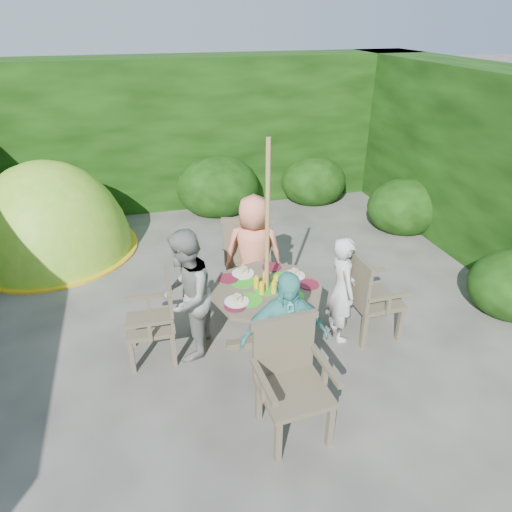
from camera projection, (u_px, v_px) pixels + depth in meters
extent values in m
plane|color=#413E3A|center=(225.00, 323.00, 5.20)|extent=(60.00, 60.00, 0.00)
cube|color=black|center=(175.00, 133.00, 8.00)|extent=(9.00, 1.00, 2.50)
cylinder|color=#453E2D|center=(266.00, 318.00, 4.75)|extent=(0.11, 0.11, 0.64)
cube|color=#453E2D|center=(266.00, 340.00, 4.88)|extent=(0.86, 0.18, 0.06)
cube|color=#453E2D|center=(266.00, 340.00, 4.88)|extent=(0.18, 0.86, 0.06)
cylinder|color=#453E2D|center=(267.00, 290.00, 4.58)|extent=(1.28, 1.28, 0.04)
cylinder|color=green|center=(249.00, 300.00, 4.39)|extent=(0.27, 0.27, 0.00)
cylinder|color=green|center=(291.00, 296.00, 4.46)|extent=(0.27, 0.27, 0.00)
cylinder|color=green|center=(244.00, 282.00, 4.69)|extent=(0.27, 0.27, 0.00)
cylinder|color=green|center=(283.00, 278.00, 4.75)|extent=(0.27, 0.27, 0.00)
cylinder|color=green|center=(267.00, 289.00, 4.57)|extent=(0.27, 0.27, 0.00)
cylinder|color=white|center=(294.00, 276.00, 4.78)|extent=(0.24, 0.24, 0.01)
cylinder|color=white|center=(243.00, 273.00, 4.83)|extent=(0.24, 0.24, 0.01)
cylinder|color=white|center=(237.00, 302.00, 4.36)|extent=(0.24, 0.24, 0.01)
cylinder|color=white|center=(293.00, 305.00, 4.31)|extent=(0.24, 0.24, 0.01)
cylinder|color=red|center=(309.00, 284.00, 4.64)|extent=(0.21, 0.21, 0.01)
cylinder|color=red|center=(271.00, 267.00, 4.95)|extent=(0.21, 0.21, 0.01)
cylinder|color=red|center=(229.00, 278.00, 4.74)|extent=(0.21, 0.21, 0.01)
cylinder|color=red|center=(235.00, 306.00, 4.29)|extent=(0.21, 0.21, 0.01)
cylinder|color=red|center=(289.00, 310.00, 4.23)|extent=(0.21, 0.21, 0.01)
cylinder|color=green|center=(286.00, 282.00, 4.63)|extent=(0.17, 0.17, 0.06)
cylinder|color=olive|center=(267.00, 252.00, 4.38)|extent=(0.05, 0.05, 2.20)
cube|color=#453E2D|center=(374.00, 299.00, 4.88)|extent=(0.50, 0.52, 0.05)
cube|color=#453E2D|center=(400.00, 324.00, 4.85)|extent=(0.05, 0.05, 0.41)
cube|color=#453E2D|center=(379.00, 302.00, 5.21)|extent=(0.05, 0.05, 0.41)
cube|color=#453E2D|center=(364.00, 331.00, 4.74)|extent=(0.05, 0.05, 0.41)
cube|color=#453E2D|center=(345.00, 308.00, 5.11)|extent=(0.05, 0.05, 0.41)
cube|color=#453E2D|center=(357.00, 282.00, 4.69)|extent=(0.05, 0.51, 0.49)
cube|color=#453E2D|center=(390.00, 297.00, 4.57)|extent=(0.49, 0.06, 0.04)
cube|color=#453E2D|center=(365.00, 272.00, 5.00)|extent=(0.49, 0.06, 0.04)
cube|color=#453E2D|center=(150.00, 324.00, 4.53)|extent=(0.47, 0.49, 0.05)
cube|color=#453E2D|center=(132.00, 331.00, 4.76)|extent=(0.05, 0.05, 0.38)
cube|color=#453E2D|center=(132.00, 356.00, 4.42)|extent=(0.05, 0.05, 0.38)
cube|color=#453E2D|center=(171.00, 326.00, 4.84)|extent=(0.05, 0.05, 0.38)
cube|color=#453E2D|center=(174.00, 350.00, 4.50)|extent=(0.05, 0.05, 0.38)
cube|color=#453E2D|center=(170.00, 301.00, 4.46)|extent=(0.05, 0.47, 0.46)
cube|color=#453E2D|center=(147.00, 296.00, 4.65)|extent=(0.46, 0.06, 0.04)
cube|color=#453E2D|center=(149.00, 324.00, 4.25)|extent=(0.46, 0.06, 0.04)
cube|color=#453E2D|center=(248.00, 254.00, 5.70)|extent=(0.68, 0.67, 0.05)
cube|color=#453E2D|center=(267.00, 261.00, 6.02)|extent=(0.07, 0.07, 0.45)
cube|color=#453E2D|center=(231.00, 261.00, 6.02)|extent=(0.07, 0.07, 0.45)
cube|color=#453E2D|center=(267.00, 280.00, 5.61)|extent=(0.07, 0.07, 0.45)
cube|color=#453E2D|center=(229.00, 280.00, 5.61)|extent=(0.07, 0.07, 0.45)
cube|color=#453E2D|center=(248.00, 243.00, 5.34)|extent=(0.55, 0.19, 0.54)
cube|color=#453E2D|center=(271.00, 239.00, 5.60)|extent=(0.20, 0.53, 0.04)
cube|color=#453E2D|center=(226.00, 238.00, 5.60)|extent=(0.20, 0.53, 0.04)
cube|color=#453E2D|center=(294.00, 392.00, 3.67)|extent=(0.57, 0.55, 0.05)
cube|color=#453E2D|center=(278.00, 441.00, 3.52)|extent=(0.05, 0.05, 0.43)
cube|color=#453E2D|center=(330.00, 425.00, 3.65)|extent=(0.05, 0.05, 0.43)
cube|color=#453E2D|center=(259.00, 400.00, 3.89)|extent=(0.05, 0.05, 0.43)
cube|color=#453E2D|center=(307.00, 387.00, 4.03)|extent=(0.05, 0.05, 0.43)
cube|color=#453E2D|center=(284.00, 346.00, 3.74)|extent=(0.53, 0.08, 0.51)
cube|color=#453E2D|center=(263.00, 381.00, 3.49)|extent=(0.09, 0.51, 0.04)
cube|color=#453E2D|center=(326.00, 365.00, 3.65)|extent=(0.09, 0.51, 0.04)
imported|color=silver|center=(342.00, 289.00, 4.74)|extent=(0.31, 0.45, 1.18)
imported|color=gray|center=(186.00, 296.00, 4.45)|extent=(0.71, 0.80, 1.37)
imported|color=#F58965|center=(253.00, 252.00, 5.27)|extent=(0.77, 0.61, 1.37)
imported|color=#4AADA4|center=(284.00, 340.00, 3.89)|extent=(0.80, 0.37, 1.33)
ellipsoid|color=#76C125|center=(56.00, 251.00, 6.76)|extent=(2.56, 2.56, 2.70)
ellipsoid|color=black|center=(40.00, 277.00, 6.09)|extent=(0.82, 0.52, 0.93)
cylinder|color=gold|center=(56.00, 250.00, 6.75)|extent=(2.36, 2.36, 0.03)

